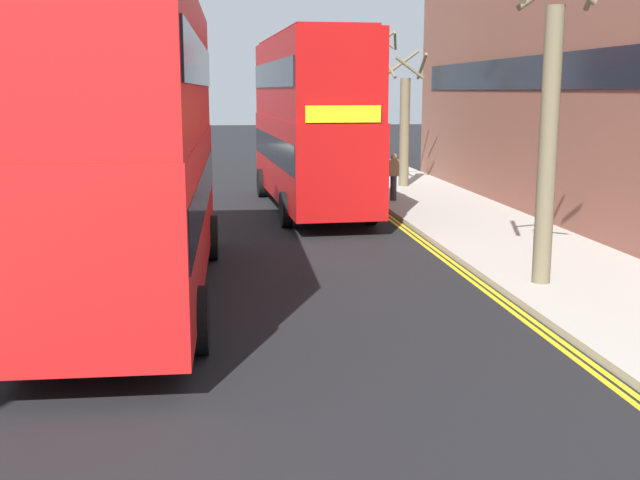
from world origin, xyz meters
name	(u,v)px	position (x,y,z in m)	size (l,w,h in m)	color
sidewalk_right	(563,268)	(6.50, 16.00, 0.07)	(4.00, 80.00, 0.14)	#ADA89E
kerb_line_outer	(503,298)	(4.40, 14.00, 0.00)	(0.10, 56.00, 0.01)	yellow
kerb_line_inner	(495,298)	(4.24, 14.00, 0.00)	(0.10, 56.00, 0.01)	yellow
double_decker_bus_away	(134,138)	(-2.45, 14.91, 3.03)	(2.95, 10.85, 5.64)	red
double_decker_bus_oncoming	(310,117)	(2.06, 25.79, 3.03)	(3.17, 10.91, 5.64)	#B20F0F
pedestrian_far	(394,176)	(5.06, 26.52, 0.99)	(0.34, 0.22, 1.62)	#2D2D38
street_tree_near	(404,124)	(6.38, 30.58, 2.57)	(1.65, 1.78, 5.34)	#6B6047
street_tree_mid	(549,129)	(5.41, 14.59, 3.17)	(1.86, 1.80, 6.45)	#6B6047
street_tree_far	(383,103)	(7.08, 38.02, 3.28)	(1.59, 1.59, 6.70)	#6B6047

